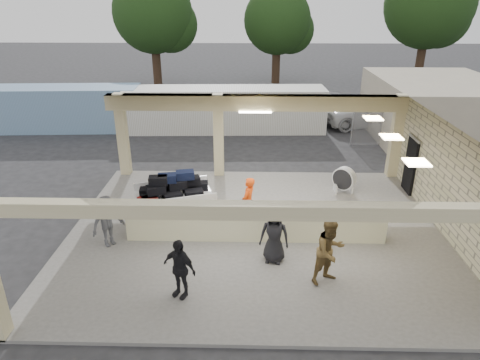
{
  "coord_description": "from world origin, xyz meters",
  "views": [
    {
      "loc": [
        -0.2,
        -12.15,
        7.16
      ],
      "look_at": [
        -0.52,
        1.0,
        1.45
      ],
      "focal_mm": 32.0,
      "sensor_mm": 36.0,
      "label": 1
    }
  ],
  "objects_px": {
    "baggage_counter": "(256,225)",
    "luggage_cart": "(173,192)",
    "drum_fan": "(344,179)",
    "passenger_d": "(274,235)",
    "passenger_c": "(107,221)",
    "passenger_b": "(179,268)",
    "car_dark": "(336,105)",
    "container_white": "(225,109)",
    "car_white_a": "(370,113)",
    "container_blue": "(56,108)",
    "passenger_a": "(330,251)",
    "baggage_handler": "(248,202)",
    "car_white_b": "(435,110)"
  },
  "relations": [
    {
      "from": "passenger_b",
      "to": "passenger_c",
      "type": "xyz_separation_m",
      "value": [
        -2.52,
        2.32,
        0.01
      ]
    },
    {
      "from": "car_dark",
      "to": "container_white",
      "type": "relative_size",
      "value": 0.38
    },
    {
      "from": "passenger_a",
      "to": "container_blue",
      "type": "distance_m",
      "value": 19.32
    },
    {
      "from": "passenger_b",
      "to": "drum_fan",
      "type": "bearing_deg",
      "value": 78.21
    },
    {
      "from": "baggage_handler",
      "to": "luggage_cart",
      "type": "bearing_deg",
      "value": -81.49
    },
    {
      "from": "passenger_c",
      "to": "car_dark",
      "type": "distance_m",
      "value": 18.55
    },
    {
      "from": "baggage_counter",
      "to": "luggage_cart",
      "type": "height_order",
      "value": "luggage_cart"
    },
    {
      "from": "container_white",
      "to": "drum_fan",
      "type": "bearing_deg",
      "value": -61.36
    },
    {
      "from": "baggage_counter",
      "to": "passenger_d",
      "type": "xyz_separation_m",
      "value": [
        0.51,
        -1.21,
        0.36
      ]
    },
    {
      "from": "baggage_handler",
      "to": "drum_fan",
      "type": "bearing_deg",
      "value": 151.05
    },
    {
      "from": "drum_fan",
      "to": "container_white",
      "type": "height_order",
      "value": "container_white"
    },
    {
      "from": "baggage_handler",
      "to": "car_white_b",
      "type": "relative_size",
      "value": 0.35
    },
    {
      "from": "passenger_b",
      "to": "container_blue",
      "type": "distance_m",
      "value": 17.51
    },
    {
      "from": "baggage_handler",
      "to": "container_white",
      "type": "relative_size",
      "value": 0.15
    },
    {
      "from": "passenger_d",
      "to": "drum_fan",
      "type": "bearing_deg",
      "value": 69.89
    },
    {
      "from": "baggage_counter",
      "to": "container_blue",
      "type": "height_order",
      "value": "container_blue"
    },
    {
      "from": "passenger_a",
      "to": "car_white_a",
      "type": "height_order",
      "value": "passenger_a"
    },
    {
      "from": "car_white_a",
      "to": "car_white_b",
      "type": "relative_size",
      "value": 1.08
    },
    {
      "from": "baggage_counter",
      "to": "container_blue",
      "type": "distance_m",
      "value": 16.46
    },
    {
      "from": "car_white_a",
      "to": "container_blue",
      "type": "height_order",
      "value": "container_blue"
    },
    {
      "from": "car_white_a",
      "to": "passenger_c",
      "type": "bearing_deg",
      "value": 130.17
    },
    {
      "from": "passenger_a",
      "to": "car_dark",
      "type": "xyz_separation_m",
      "value": [
        3.33,
        17.45,
        -0.32
      ]
    },
    {
      "from": "passenger_b",
      "to": "car_white_b",
      "type": "distance_m",
      "value": 21.28
    },
    {
      "from": "luggage_cart",
      "to": "container_blue",
      "type": "relative_size",
      "value": 0.32
    },
    {
      "from": "passenger_c",
      "to": "passenger_d",
      "type": "xyz_separation_m",
      "value": [
        4.97,
        -0.71,
        0.03
      ]
    },
    {
      "from": "drum_fan",
      "to": "passenger_a",
      "type": "height_order",
      "value": "passenger_a"
    },
    {
      "from": "drum_fan",
      "to": "car_dark",
      "type": "xyz_separation_m",
      "value": [
        1.79,
        11.73,
        0.07
      ]
    },
    {
      "from": "passenger_d",
      "to": "car_white_a",
      "type": "distance_m",
      "value": 15.71
    },
    {
      "from": "luggage_cart",
      "to": "container_white",
      "type": "height_order",
      "value": "container_white"
    },
    {
      "from": "luggage_cart",
      "to": "drum_fan",
      "type": "xyz_separation_m",
      "value": [
        6.28,
        2.01,
        -0.32
      ]
    },
    {
      "from": "drum_fan",
      "to": "container_blue",
      "type": "distance_m",
      "value": 16.95
    },
    {
      "from": "passenger_a",
      "to": "passenger_d",
      "type": "bearing_deg",
      "value": 114.79
    },
    {
      "from": "passenger_c",
      "to": "car_dark",
      "type": "height_order",
      "value": "passenger_c"
    },
    {
      "from": "passenger_d",
      "to": "car_white_a",
      "type": "height_order",
      "value": "passenger_d"
    },
    {
      "from": "baggage_counter",
      "to": "luggage_cart",
      "type": "distance_m",
      "value": 3.25
    },
    {
      "from": "passenger_d",
      "to": "car_dark",
      "type": "bearing_deg",
      "value": 85.44
    },
    {
      "from": "container_blue",
      "to": "container_white",
      "type": "bearing_deg",
      "value": -3.06
    },
    {
      "from": "car_white_a",
      "to": "container_blue",
      "type": "relative_size",
      "value": 0.56
    },
    {
      "from": "drum_fan",
      "to": "passenger_c",
      "type": "xyz_separation_m",
      "value": [
        -7.9,
        -4.08,
        0.28
      ]
    },
    {
      "from": "passenger_b",
      "to": "passenger_d",
      "type": "bearing_deg",
      "value": 61.66
    },
    {
      "from": "passenger_d",
      "to": "car_dark",
      "type": "height_order",
      "value": "passenger_d"
    },
    {
      "from": "container_blue",
      "to": "car_white_a",
      "type": "bearing_deg",
      "value": 0.28
    },
    {
      "from": "passenger_a",
      "to": "car_dark",
      "type": "relative_size",
      "value": 0.44
    },
    {
      "from": "luggage_cart",
      "to": "baggage_counter",
      "type": "bearing_deg",
      "value": -46.99
    },
    {
      "from": "passenger_b",
      "to": "car_dark",
      "type": "height_order",
      "value": "passenger_b"
    },
    {
      "from": "luggage_cart",
      "to": "passenger_b",
      "type": "height_order",
      "value": "passenger_b"
    },
    {
      "from": "baggage_handler",
      "to": "car_white_a",
      "type": "distance_m",
      "value": 14.23
    },
    {
      "from": "passenger_c",
      "to": "passenger_b",
      "type": "bearing_deg",
      "value": -90.72
    },
    {
      "from": "luggage_cart",
      "to": "passenger_b",
      "type": "distance_m",
      "value": 4.48
    },
    {
      "from": "luggage_cart",
      "to": "passenger_c",
      "type": "xyz_separation_m",
      "value": [
        -1.62,
        -2.07,
        -0.03
      ]
    }
  ]
}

